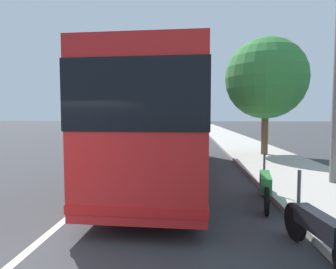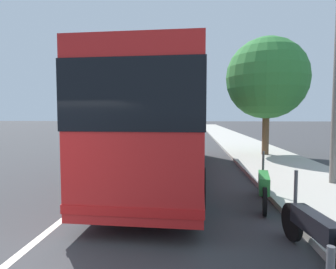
# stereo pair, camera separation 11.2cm
# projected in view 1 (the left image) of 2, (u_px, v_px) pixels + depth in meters

# --- Properties ---
(sidewalk_curb) EXTENTS (110.00, 3.60, 0.14)m
(sidewalk_curb) POSITION_uv_depth(u_px,v_px,m) (278.00, 164.00, 12.39)
(sidewalk_curb) COLOR #B2ADA3
(sidewalk_curb) RESTS_ON ground
(lane_divider_line) EXTENTS (110.00, 0.16, 0.01)m
(lane_divider_line) POSITION_uv_depth(u_px,v_px,m) (132.00, 164.00, 12.89)
(lane_divider_line) COLOR silver
(lane_divider_line) RESTS_ON ground
(coach_bus) EXTENTS (11.48, 2.87, 3.58)m
(coach_bus) POSITION_uv_depth(u_px,v_px,m) (170.00, 120.00, 10.20)
(coach_bus) COLOR red
(coach_bus) RESTS_ON ground
(motorcycle_mid_row) EXTENTS (2.10, 0.37, 1.28)m
(motorcycle_mid_row) POSITION_uv_depth(u_px,v_px,m) (318.00, 230.00, 4.25)
(motorcycle_mid_row) COLOR black
(motorcycle_mid_row) RESTS_ON ground
(motorcycle_by_tree) EXTENTS (2.17, 0.54, 1.26)m
(motorcycle_by_tree) POSITION_uv_depth(u_px,v_px,m) (265.00, 185.00, 6.97)
(motorcycle_by_tree) COLOR black
(motorcycle_by_tree) RESTS_ON ground
(car_ahead_same_lane) EXTENTS (4.16, 1.99, 1.40)m
(car_ahead_same_lane) POSITION_uv_depth(u_px,v_px,m) (158.00, 127.00, 37.66)
(car_ahead_same_lane) COLOR red
(car_ahead_same_lane) RESTS_ON ground
(car_side_street) EXTENTS (4.12, 1.96, 1.50)m
(car_side_street) POSITION_uv_depth(u_px,v_px,m) (185.00, 126.00, 39.52)
(car_side_street) COLOR silver
(car_side_street) RESTS_ON ground
(roadside_tree_mid_block) EXTENTS (4.29, 4.29, 6.34)m
(roadside_tree_mid_block) POSITION_uv_depth(u_px,v_px,m) (266.00, 79.00, 14.81)
(roadside_tree_mid_block) COLOR brown
(roadside_tree_mid_block) RESTS_ON ground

